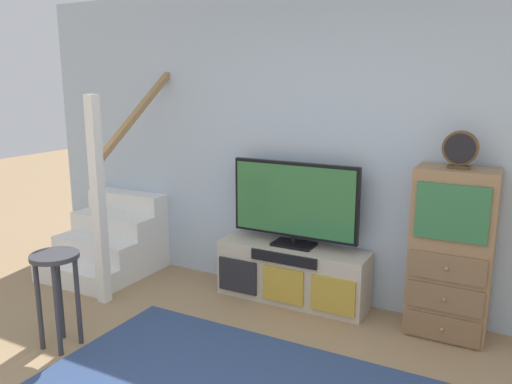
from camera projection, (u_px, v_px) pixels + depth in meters
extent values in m
cube|color=#A8BCD1|center=(339.00, 148.00, 4.35)|extent=(6.40, 0.12, 2.70)
cube|color=#BCB29E|center=(292.00, 273.00, 4.50)|extent=(1.33, 0.36, 0.50)
cube|color=#232328|center=(238.00, 276.00, 4.55)|extent=(0.37, 0.02, 0.30)
cube|color=#B79333|center=(283.00, 285.00, 4.34)|extent=(0.37, 0.02, 0.30)
cube|color=#B79333|center=(333.00, 296.00, 4.14)|extent=(0.37, 0.02, 0.30)
cube|color=black|center=(283.00, 259.00, 4.29)|extent=(0.60, 0.02, 0.09)
cube|color=black|center=(294.00, 244.00, 4.46)|extent=(0.36, 0.22, 0.02)
cylinder|color=black|center=(294.00, 240.00, 4.45)|extent=(0.05, 0.05, 0.06)
cube|color=black|center=(295.00, 200.00, 4.37)|extent=(1.14, 0.05, 0.65)
cube|color=#2D6B38|center=(293.00, 201.00, 4.35)|extent=(1.09, 0.01, 0.60)
cube|color=#93704C|center=(451.00, 253.00, 3.83)|extent=(0.58, 0.34, 1.29)
cube|color=brown|center=(442.00, 328.00, 3.78)|extent=(0.53, 0.02, 0.20)
sphere|color=olive|center=(441.00, 329.00, 3.77)|extent=(0.03, 0.03, 0.03)
cube|color=brown|center=(444.00, 299.00, 3.73)|extent=(0.53, 0.02, 0.20)
sphere|color=olive|center=(444.00, 300.00, 3.72)|extent=(0.03, 0.03, 0.03)
cube|color=brown|center=(447.00, 268.00, 3.68)|extent=(0.53, 0.02, 0.20)
sphere|color=olive|center=(447.00, 269.00, 3.67)|extent=(0.03, 0.03, 0.03)
cube|color=#337042|center=(452.00, 213.00, 3.59)|extent=(0.49, 0.02, 0.41)
cube|color=#4C3823|center=(459.00, 167.00, 3.66)|extent=(0.15, 0.08, 0.02)
cylinder|color=brown|center=(460.00, 148.00, 3.64)|extent=(0.25, 0.04, 0.25)
cylinder|color=black|center=(460.00, 149.00, 3.61)|extent=(0.21, 0.01, 0.21)
cube|color=white|center=(75.00, 276.00, 4.86)|extent=(0.90, 0.26, 0.19)
cube|color=white|center=(95.00, 258.00, 5.06)|extent=(0.90, 0.26, 0.38)
cube|color=white|center=(113.00, 242.00, 5.26)|extent=(0.90, 0.26, 0.57)
cube|color=white|center=(130.00, 227.00, 5.47)|extent=(0.90, 0.26, 0.76)
cube|color=white|center=(146.00, 213.00, 5.67)|extent=(0.90, 0.26, 0.95)
cube|color=white|center=(98.00, 202.00, 4.34)|extent=(0.09, 0.09, 1.80)
cube|color=#9E7547|center=(145.00, 103.00, 4.73)|extent=(0.06, 1.33, 0.99)
cylinder|color=#333338|center=(39.00, 305.00, 3.66)|extent=(0.04, 0.04, 0.68)
cylinder|color=#333338|center=(57.00, 311.00, 3.57)|extent=(0.04, 0.04, 0.68)
cylinder|color=#333338|center=(60.00, 296.00, 3.82)|extent=(0.04, 0.04, 0.68)
cylinder|color=#333338|center=(78.00, 301.00, 3.74)|extent=(0.04, 0.04, 0.68)
cylinder|color=#333338|center=(54.00, 256.00, 3.62)|extent=(0.34, 0.34, 0.03)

